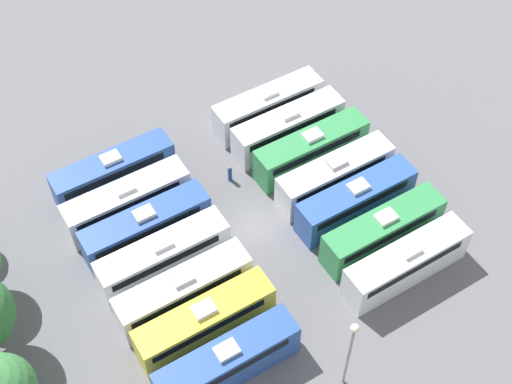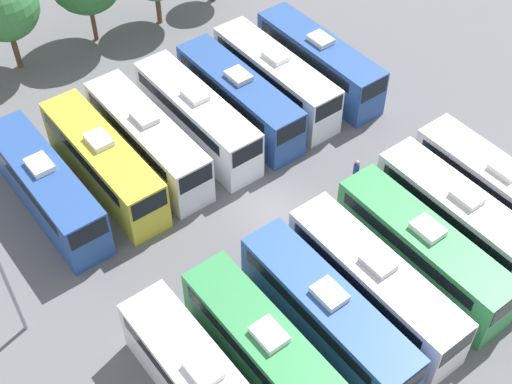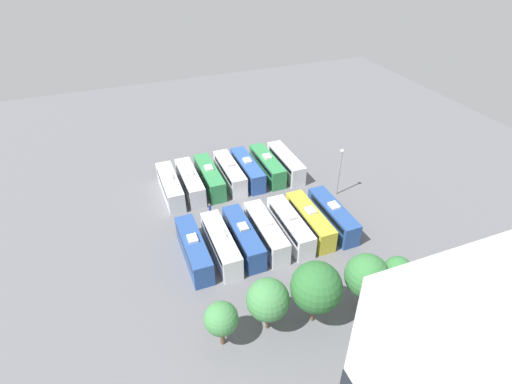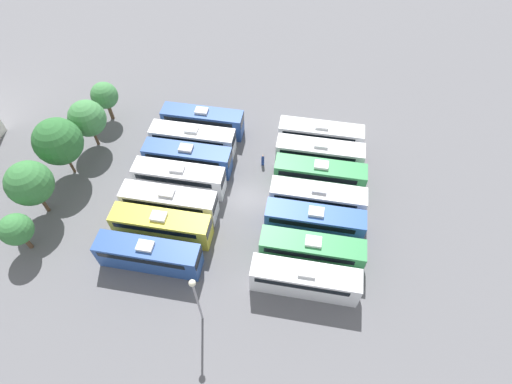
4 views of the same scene
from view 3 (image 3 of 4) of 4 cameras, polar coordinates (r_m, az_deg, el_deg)
ground_plane at (r=60.98m, az=-1.38°, el=-2.43°), size 123.84×123.84×0.00m
bus_0 at (r=69.10m, az=4.28°, el=4.22°), size 2.53×10.58×3.74m
bus_1 at (r=68.17m, az=1.61°, el=3.85°), size 2.53×10.58×3.74m
bus_2 at (r=67.02m, az=-1.23°, el=3.27°), size 2.53×10.58×3.74m
bus_3 at (r=66.25m, az=-3.75°, el=2.79°), size 2.53×10.58×3.74m
bus_4 at (r=65.44m, az=-6.67°, el=2.17°), size 2.53×10.58×3.74m
bus_5 at (r=64.64m, az=-9.39°, el=1.47°), size 2.53×10.58×3.74m
bus_6 at (r=64.14m, az=-12.16°, el=0.82°), size 2.53×10.58×3.74m
bus_7 at (r=57.74m, az=10.92°, el=-3.27°), size 2.53×10.58×3.74m
bus_8 at (r=56.32m, az=7.70°, el=-4.01°), size 2.53×10.58×3.74m
bus_9 at (r=55.06m, az=4.90°, el=-4.83°), size 2.53×10.58×3.74m
bus_10 at (r=53.96m, az=1.44°, el=-5.66°), size 2.53×10.58×3.74m
bus_11 at (r=53.14m, az=-1.82°, el=-6.42°), size 2.53×10.58×3.74m
bus_12 at (r=52.30m, az=-5.03°, el=-7.37°), size 2.53×10.58×3.74m
bus_13 at (r=52.02m, az=-8.89°, el=-8.01°), size 2.53×10.58×3.74m
worker_person at (r=60.02m, az=-6.61°, el=-2.42°), size 0.36×0.36×1.73m
light_pole at (r=62.58m, az=11.96°, el=3.87°), size 0.60×0.60×8.16m
tree_0 at (r=49.12m, az=19.60°, el=-10.53°), size 3.31×3.31×5.20m
tree_1 at (r=45.38m, az=15.54°, el=-11.46°), size 4.84×4.84×7.42m
tree_2 at (r=42.77m, az=8.60°, el=-13.29°), size 5.46×5.46×8.02m
tree_3 at (r=42.33m, az=1.70°, el=-15.13°), size 4.53×4.53×6.73m
tree_4 at (r=41.69m, az=-5.00°, el=-17.60°), size 3.50×3.50×5.68m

